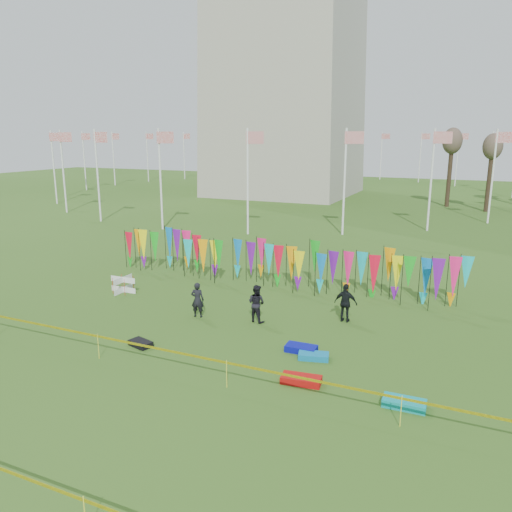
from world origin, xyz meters
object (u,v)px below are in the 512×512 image
at_px(person_mid, 256,303).
at_px(kite_bag_turquoise, 314,356).
at_px(kite_bag_teal, 404,403).
at_px(person_right, 346,303).
at_px(kite_bag_black, 141,343).
at_px(person_left, 197,300).
at_px(kite_bag_blue, 301,349).
at_px(box_kite, 123,285).
at_px(kite_bag_red, 301,380).

bearing_deg(person_mid, kite_bag_turquoise, 154.23).
relative_size(kite_bag_turquoise, kite_bag_teal, 0.86).
xyz_separation_m(person_right, kite_bag_black, (-6.17, -5.47, -0.70)).
distance_m(person_mid, person_right, 3.65).
distance_m(person_left, kite_bag_black, 3.54).
height_order(person_right, kite_bag_turquoise, person_right).
distance_m(kite_bag_turquoise, kite_bag_blue, 0.70).
xyz_separation_m(box_kite, kite_bag_black, (4.68, -4.88, -0.30)).
xyz_separation_m(kite_bag_turquoise, kite_bag_black, (-6.08, -1.55, -0.00)).
bearing_deg(kite_bag_red, kite_bag_black, 177.69).
xyz_separation_m(person_left, kite_bag_turquoise, (5.72, -1.91, -0.65)).
distance_m(person_mid, kite_bag_blue, 3.43).
xyz_separation_m(box_kite, person_mid, (7.51, -0.89, 0.38)).
distance_m(kite_bag_blue, kite_bag_red, 2.32).
relative_size(person_left, kite_bag_teal, 1.27).
relative_size(box_kite, kite_bag_blue, 0.73).
height_order(person_left, person_mid, person_mid).
bearing_deg(kite_bag_black, kite_bag_red, -2.31).
xyz_separation_m(person_left, kite_bag_red, (5.90, -3.71, -0.64)).
bearing_deg(person_left, kite_bag_red, 135.14).
relative_size(kite_bag_blue, kite_bag_black, 1.26).
height_order(person_right, kite_bag_teal, person_right).
distance_m(kite_bag_black, kite_bag_teal, 9.38).
relative_size(person_mid, person_right, 0.97).
bearing_deg(kite_bag_teal, person_mid, 146.22).
height_order(person_right, kite_bag_black, person_right).
xyz_separation_m(person_right, kite_bag_teal, (3.19, -5.85, -0.69)).
relative_size(person_right, kite_bag_blue, 1.47).
distance_m(person_right, kite_bag_black, 8.28).
xyz_separation_m(person_mid, kite_bag_blue, (2.66, -2.05, -0.67)).
relative_size(box_kite, kite_bag_teal, 0.67).
relative_size(person_left, person_mid, 0.96).
bearing_deg(person_left, kite_bag_teal, 144.24).
distance_m(box_kite, kite_bag_teal, 15.01).
distance_m(kite_bag_turquoise, kite_bag_black, 6.27).
bearing_deg(person_left, kite_bag_turquoise, 148.89).
xyz_separation_m(person_mid, kite_bag_teal, (6.54, -4.37, -0.67)).
bearing_deg(kite_bag_black, person_left, 84.07).
height_order(person_right, kite_bag_blue, person_right).
xyz_separation_m(box_kite, kite_bag_teal, (14.05, -5.26, -0.29)).
bearing_deg(kite_bag_blue, kite_bag_black, -160.56).
bearing_deg(box_kite, kite_bag_turquoise, -17.20).
xyz_separation_m(kite_bag_black, kite_bag_teal, (9.37, -0.38, 0.01)).
distance_m(box_kite, person_mid, 7.58).
distance_m(kite_bag_turquoise, kite_bag_teal, 3.82).
bearing_deg(person_mid, person_right, -144.97).
height_order(person_mid, kite_bag_red, person_mid).
height_order(person_mid, person_right, person_right).
bearing_deg(kite_bag_black, kite_bag_teal, -2.34).
bearing_deg(kite_bag_red, person_left, 147.80).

